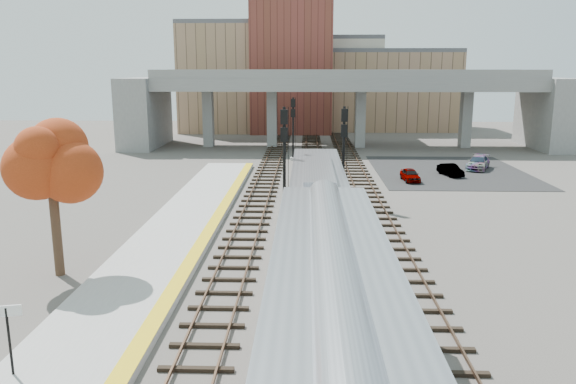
# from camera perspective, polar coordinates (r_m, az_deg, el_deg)

# --- Properties ---
(ground) EXTENTS (160.00, 160.00, 0.00)m
(ground) POSITION_cam_1_polar(r_m,az_deg,el_deg) (27.06, 1.07, -8.38)
(ground) COLOR #47423D
(ground) RESTS_ON ground
(platform) EXTENTS (4.50, 60.00, 0.35)m
(platform) POSITION_cam_1_polar(r_m,az_deg,el_deg) (28.04, -14.05, -7.63)
(platform) COLOR #9E9E99
(platform) RESTS_ON ground
(yellow_strip) EXTENTS (0.70, 60.00, 0.01)m
(yellow_strip) POSITION_cam_1_polar(r_m,az_deg,el_deg) (27.52, -10.23, -7.43)
(yellow_strip) COLOR yellow
(yellow_strip) RESTS_ON platform
(tracks) EXTENTS (10.70, 95.00, 0.25)m
(tracks) POSITION_cam_1_polar(r_m,az_deg,el_deg) (38.98, 2.72, -1.75)
(tracks) COLOR black
(tracks) RESTS_ON ground
(overpass) EXTENTS (54.00, 12.00, 9.50)m
(overpass) POSITION_cam_1_polar(r_m,az_deg,el_deg) (70.54, 5.70, 9.28)
(overpass) COLOR slate
(overpass) RESTS_ON ground
(buildings_far) EXTENTS (43.00, 21.00, 20.60)m
(buildings_far) POSITION_cam_1_polar(r_m,az_deg,el_deg) (91.88, 2.52, 11.33)
(buildings_far) COLOR #957156
(buildings_far) RESTS_ON ground
(parking_lot) EXTENTS (14.00, 18.00, 0.04)m
(parking_lot) POSITION_cam_1_polar(r_m,az_deg,el_deg) (55.84, 16.04, 2.05)
(parking_lot) COLOR black
(parking_lot) RESTS_ON ground
(locomotive) EXTENTS (3.02, 19.05, 4.10)m
(locomotive) POSITION_cam_1_polar(r_m,az_deg,el_deg) (31.61, 3.04, -1.01)
(locomotive) COLOR #A8AAB2
(locomotive) RESTS_ON ground
(signal_mast_near) EXTENTS (0.60, 0.64, 7.22)m
(signal_mast_near) POSITION_cam_1_polar(r_m,az_deg,el_deg) (36.58, -0.38, 2.99)
(signal_mast_near) COLOR #9E9E99
(signal_mast_near) RESTS_ON ground
(signal_mast_mid) EXTENTS (0.60, 0.64, 7.00)m
(signal_mast_mid) POSITION_cam_1_polar(r_m,az_deg,el_deg) (40.52, 5.65, 3.64)
(signal_mast_mid) COLOR #9E9E99
(signal_mast_mid) RESTS_ON ground
(signal_mast_far) EXTENTS (0.60, 0.64, 6.66)m
(signal_mast_far) POSITION_cam_1_polar(r_m,az_deg,el_deg) (59.85, 0.51, 6.30)
(signal_mast_far) COLOR #9E9E99
(signal_mast_far) RESTS_ON ground
(station_sign) EXTENTS (0.89, 0.25, 2.27)m
(station_sign) POSITION_cam_1_polar(r_m,az_deg,el_deg) (19.48, -26.59, -12.03)
(station_sign) COLOR black
(station_sign) RESTS_ON platform
(tree) EXTENTS (3.60, 3.60, 7.18)m
(tree) POSITION_cam_1_polar(r_m,az_deg,el_deg) (27.84, -23.00, 2.58)
(tree) COLOR #382619
(tree) RESTS_ON ground
(car_a) EXTENTS (1.51, 3.28, 1.09)m
(car_a) POSITION_cam_1_polar(r_m,az_deg,el_deg) (49.88, 12.31, 1.71)
(car_a) COLOR #99999E
(car_a) RESTS_ON parking_lot
(car_b) EXTENTS (1.93, 3.43, 1.07)m
(car_b) POSITION_cam_1_polar(r_m,az_deg,el_deg) (53.27, 16.18, 2.16)
(car_b) COLOR #99999E
(car_b) RESTS_ON parking_lot
(car_c) EXTENTS (3.49, 4.77, 1.28)m
(car_c) POSITION_cam_1_polar(r_m,az_deg,el_deg) (57.56, 18.74, 2.84)
(car_c) COLOR #99999E
(car_c) RESTS_ON parking_lot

